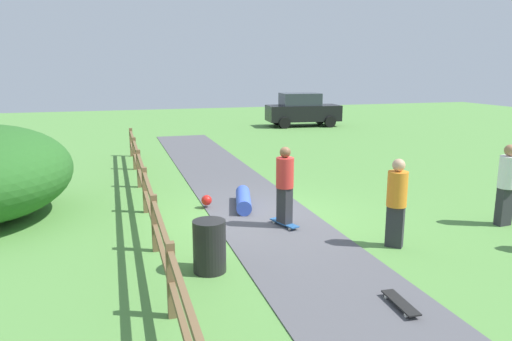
% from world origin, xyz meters
% --- Properties ---
extents(ground_plane, '(60.00, 60.00, 0.00)m').
position_xyz_m(ground_plane, '(0.00, 0.00, 0.00)').
color(ground_plane, '#568E42').
extents(asphalt_path, '(2.40, 28.00, 0.02)m').
position_xyz_m(asphalt_path, '(0.00, 0.00, 0.01)').
color(asphalt_path, '#515156').
rests_on(asphalt_path, ground_plane).
extents(wooden_fence, '(0.12, 18.12, 1.10)m').
position_xyz_m(wooden_fence, '(-2.60, 0.00, 0.67)').
color(wooden_fence, brown).
rests_on(wooden_fence, ground_plane).
extents(trash_bin, '(0.56, 0.56, 0.90)m').
position_xyz_m(trash_bin, '(-1.80, -2.49, 0.45)').
color(trash_bin, black).
rests_on(trash_bin, ground_plane).
extents(skater_riding, '(0.48, 0.82, 1.75)m').
position_xyz_m(skater_riding, '(0.21, -0.67, 0.99)').
color(skater_riding, '#265999').
rests_on(skater_riding, asphalt_path).
extents(skater_fallen, '(1.37, 1.61, 0.36)m').
position_xyz_m(skater_fallen, '(-0.33, 1.02, 0.20)').
color(skater_fallen, blue).
rests_on(skater_fallen, asphalt_path).
extents(skateboard_loose, '(0.24, 0.81, 0.08)m').
position_xyz_m(skateboard_loose, '(0.58, -4.55, 0.09)').
color(skateboard_loose, black).
rests_on(skateboard_loose, asphalt_path).
extents(bystander_white, '(0.41, 0.41, 1.79)m').
position_xyz_m(bystander_white, '(4.87, -1.91, 0.99)').
color(bystander_white, '#2D2D33').
rests_on(bystander_white, ground_plane).
extents(bystander_orange, '(0.54, 0.54, 1.73)m').
position_xyz_m(bystander_orange, '(1.85, -2.37, 0.96)').
color(bystander_orange, '#2D2D33').
rests_on(bystander_orange, ground_plane).
extents(parked_car_black, '(4.33, 2.27, 1.92)m').
position_xyz_m(parked_car_black, '(7.39, 16.13, 0.96)').
color(parked_car_black, black).
rests_on(parked_car_black, ground_plane).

